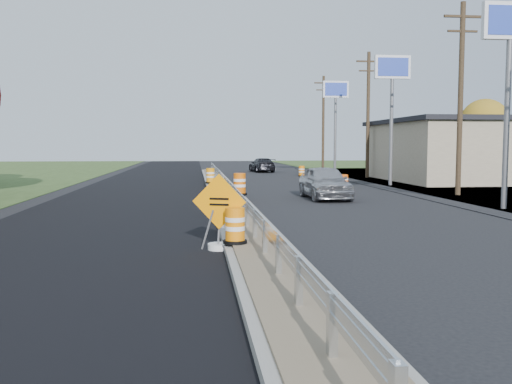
{
  "coord_description": "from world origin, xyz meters",
  "views": [
    {
      "loc": [
        -1.47,
        -17.91,
        2.52
      ],
      "look_at": [
        0.35,
        -0.98,
        1.1
      ],
      "focal_mm": 40.0,
      "sensor_mm": 36.0,
      "label": 1
    }
  ],
  "objects": [
    {
      "name": "guardrail",
      "position": [
        0.0,
        9.0,
        0.73
      ],
      "size": [
        0.1,
        46.15,
        0.72
      ],
      "color": "silver",
      "rests_on": "median"
    },
    {
      "name": "pylon_sign_south",
      "position": [
        10.5,
        3.0,
        6.48
      ],
      "size": [
        2.2,
        0.3,
        7.9
      ],
      "color": "slate",
      "rests_on": "ground"
    },
    {
      "name": "utility_pole_nmid",
      "position": [
        11.5,
        24.0,
        4.93
      ],
      "size": [
        1.9,
        0.26,
        9.4
      ],
      "color": "#473523",
      "rests_on": "ground"
    },
    {
      "name": "car_silver",
      "position": [
        4.55,
        8.04,
        0.77
      ],
      "size": [
        1.9,
        4.58,
        1.55
      ],
      "primitive_type": "imported",
      "rotation": [
        0.0,
        0.0,
        0.02
      ],
      "color": "#A9AAAE",
      "rests_on": "ground"
    },
    {
      "name": "tree_far_yellow",
      "position": [
        26.0,
        34.0,
        4.54
      ],
      "size": [
        4.62,
        4.62,
        6.86
      ],
      "color": "#473523",
      "rests_on": "ground"
    },
    {
      "name": "car_dark_far",
      "position": [
        4.69,
        34.16,
        0.64
      ],
      "size": [
        2.2,
        4.57,
        1.28
      ],
      "primitive_type": "imported",
      "rotation": [
        0.0,
        0.0,
        3.23
      ],
      "color": "black",
      "rests_on": "ground"
    },
    {
      "name": "barrel_shoulder_near",
      "position": [
        7.0,
        13.77,
        0.39
      ],
      "size": [
        0.56,
        0.56,
        0.82
      ],
      "color": "black",
      "rests_on": "ground"
    },
    {
      "name": "milled_overlay",
      "position": [
        -4.4,
        10.0,
        0.01
      ],
      "size": [
        7.2,
        120.0,
        0.01
      ],
      "primitive_type": "cube",
      "color": "black",
      "rests_on": "ground"
    },
    {
      "name": "median",
      "position": [
        0.0,
        8.0,
        0.11
      ],
      "size": [
        1.6,
        55.0,
        0.23
      ],
      "color": "gray",
      "rests_on": "ground"
    },
    {
      "name": "utility_pole_smid",
      "position": [
        11.5,
        9.0,
        4.93
      ],
      "size": [
        1.9,
        0.26,
        9.4
      ],
      "color": "#473523",
      "rests_on": "ground"
    },
    {
      "name": "caution_sign",
      "position": [
        -0.9,
        -4.42,
        0.46
      ],
      "size": [
        1.26,
        0.55,
        1.83
      ],
      "rotation": [
        0.0,
        0.0,
        -0.34
      ],
      "color": "white",
      "rests_on": "ground"
    },
    {
      "name": "barrel_median_mid",
      "position": [
        0.55,
        7.81,
        0.71
      ],
      "size": [
        0.68,
        0.68,
        1.0
      ],
      "color": "black",
      "rests_on": "median"
    },
    {
      "name": "pylon_sign_mid",
      "position": [
        10.5,
        16.0,
        6.48
      ],
      "size": [
        2.2,
        0.3,
        7.9
      ],
      "color": "slate",
      "rests_on": "ground"
    },
    {
      "name": "pylon_sign_north",
      "position": [
        10.5,
        30.0,
        6.48
      ],
      "size": [
        2.2,
        0.3,
        7.9
      ],
      "color": "slate",
      "rests_on": "ground"
    },
    {
      "name": "utility_pole_north",
      "position": [
        11.5,
        39.0,
        4.93
      ],
      "size": [
        1.9,
        0.26,
        9.4
      ],
      "color": "#473523",
      "rests_on": "ground"
    },
    {
      "name": "barrel_shoulder_far",
      "position": [
        7.0,
        26.8,
        0.4
      ],
      "size": [
        0.57,
        0.57,
        0.83
      ],
      "color": "black",
      "rests_on": "ground"
    },
    {
      "name": "barrel_median_near",
      "position": [
        -0.55,
        -4.83,
        0.63
      ],
      "size": [
        0.56,
        0.56,
        0.83
      ],
      "color": "black",
      "rests_on": "median"
    },
    {
      "name": "ground",
      "position": [
        0.0,
        0.0,
        0.0
      ],
      "size": [
        140.0,
        140.0,
        0.0
      ],
      "primitive_type": "plane",
      "color": "black",
      "rests_on": "ground"
    },
    {
      "name": "barrel_median_far",
      "position": [
        -0.55,
        15.98,
        0.66
      ],
      "size": [
        0.61,
        0.61,
        0.89
      ],
      "color": "black",
      "rests_on": "median"
    }
  ]
}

